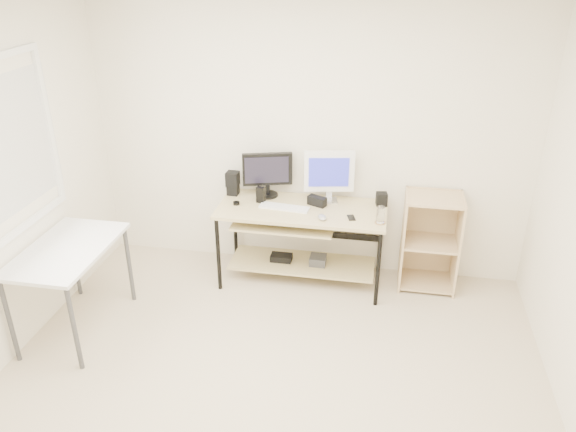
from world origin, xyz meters
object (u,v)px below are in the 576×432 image
at_px(shelf_unit, 430,240).
at_px(white_imac, 329,173).
at_px(desk, 299,229).
at_px(side_table, 68,257).
at_px(audio_controller, 261,195).
at_px(black_monitor, 267,172).

xyz_separation_m(shelf_unit, white_imac, (-0.94, 0.03, 0.57)).
height_order(desk, side_table, same).
xyz_separation_m(side_table, white_imac, (1.89, 1.25, 0.36)).
height_order(white_imac, audio_controller, white_imac).
bearing_deg(black_monitor, side_table, -152.40).
xyz_separation_m(side_table, black_monitor, (1.32, 1.26, 0.32)).
bearing_deg(shelf_unit, side_table, -156.67).
bearing_deg(shelf_unit, white_imac, 178.46).
xyz_separation_m(side_table, shelf_unit, (2.83, 1.22, -0.22)).
bearing_deg(desk, shelf_unit, 7.77).
height_order(side_table, white_imac, white_imac).
relative_size(shelf_unit, black_monitor, 2.00).
relative_size(shelf_unit, white_imac, 1.88).
bearing_deg(side_table, desk, 32.65).
xyz_separation_m(black_monitor, white_imac, (0.57, -0.02, 0.04)).
height_order(black_monitor, audio_controller, black_monitor).
relative_size(white_imac, audio_controller, 3.18).
bearing_deg(audio_controller, shelf_unit, 20.29).
xyz_separation_m(desk, white_imac, (0.24, 0.19, 0.49)).
xyz_separation_m(desk, audio_controller, (-0.36, 0.04, 0.29)).
bearing_deg(shelf_unit, black_monitor, 178.39).
xyz_separation_m(desk, black_monitor, (-0.33, 0.20, 0.45)).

